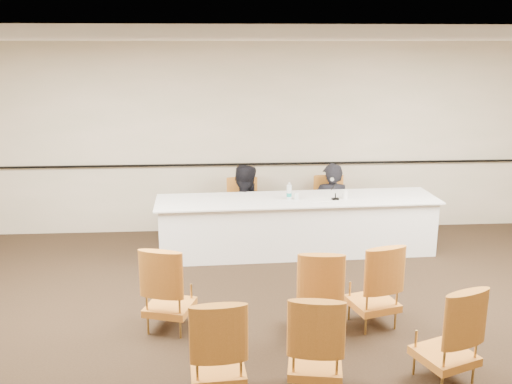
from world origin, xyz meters
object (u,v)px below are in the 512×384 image
(aud_chair_front_right, at_px, (373,284))
(aud_chair_back_mid, at_px, (316,342))
(panelist_main_chair, at_px, (331,208))
(panelist_main, at_px, (331,214))
(drinking_glass, at_px, (296,196))
(panelist_second_chair, at_px, (243,211))
(water_bottle, at_px, (289,191))
(aud_chair_back_left, at_px, (217,346))
(coffee_cup, at_px, (345,194))
(panelist_second, at_px, (243,217))
(microphone, at_px, (336,190))
(aud_chair_back_right, at_px, (446,333))
(aud_chair_front_left, at_px, (169,287))
(panel_table, at_px, (297,225))
(aud_chair_front_mid, at_px, (319,291))

(aud_chair_front_right, bearing_deg, aud_chair_back_mid, -140.91)
(aud_chair_back_mid, bearing_deg, panelist_main_chair, 86.96)
(panelist_main, height_order, drinking_glass, panelist_main)
(panelist_second_chair, distance_m, water_bottle, 0.98)
(drinking_glass, distance_m, aud_chair_back_left, 3.61)
(panelist_main, bearing_deg, coffee_cup, 98.63)
(water_bottle, xyz_separation_m, drinking_glass, (0.10, -0.01, -0.07))
(panelist_second, height_order, microphone, panelist_second)
(aud_chair_back_left, bearing_deg, coffee_cup, 57.20)
(panelist_main_chair, distance_m, aud_chair_back_right, 3.97)
(panelist_second, bearing_deg, microphone, 160.57)
(microphone, xyz_separation_m, aud_chair_front_left, (-2.20, -2.11, -0.48))
(panelist_second_chair, bearing_deg, aud_chair_back_left, -97.94)
(water_bottle, bearing_deg, panelist_main_chair, 41.05)
(water_bottle, distance_m, coffee_cup, 0.80)
(panelist_second_chair, xyz_separation_m, aud_chair_front_right, (1.26, -2.83, 0.00))
(water_bottle, bearing_deg, panelist_main, 41.05)
(panelist_main, height_order, aud_chair_front_left, panelist_main)
(coffee_cup, xyz_separation_m, aud_chair_back_mid, (-0.99, -3.37, -0.40))
(panelist_main, bearing_deg, panel_table, 48.28)
(panelist_second_chair, height_order, aud_chair_back_left, same)
(coffee_cup, height_order, aud_chair_back_mid, aud_chair_back_mid)
(coffee_cup, xyz_separation_m, aud_chair_front_left, (-2.34, -2.14, -0.40))
(water_bottle, xyz_separation_m, aud_chair_back_mid, (-0.19, -3.40, -0.46))
(aud_chair_front_left, distance_m, aud_chair_back_right, 2.79)
(panelist_main, relative_size, aud_chair_front_right, 1.72)
(aud_chair_front_left, bearing_deg, water_bottle, 71.68)
(water_bottle, height_order, aud_chair_front_mid, water_bottle)
(aud_chair_front_left, height_order, aud_chair_back_mid, same)
(aud_chair_front_left, bearing_deg, panel_table, 69.99)
(panelist_second_chair, height_order, aud_chair_back_right, same)
(aud_chair_front_left, xyz_separation_m, aud_chair_front_right, (2.18, -0.06, 0.00))
(drinking_glass, distance_m, coffee_cup, 0.70)
(water_bottle, distance_m, aud_chair_back_left, 3.60)
(coffee_cup, bearing_deg, panelist_main_chair, 95.07)
(drinking_glass, bearing_deg, coffee_cup, -1.43)
(microphone, xyz_separation_m, aud_chair_front_mid, (-0.63, -2.31, -0.48))
(coffee_cup, bearing_deg, panelist_second_chair, 156.32)
(aud_chair_front_right, bearing_deg, water_bottle, 90.24)
(panel_table, relative_size, aud_chair_back_mid, 4.24)
(aud_chair_front_mid, bearing_deg, aud_chair_front_left, 179.64)
(panelist_second, xyz_separation_m, coffee_cup, (1.43, -0.63, 0.49))
(panel_table, distance_m, drinking_glass, 0.46)
(panelist_second, bearing_deg, aud_chair_back_right, 120.10)
(microphone, height_order, aud_chair_front_left, microphone)
(panel_table, relative_size, aud_chair_front_left, 4.24)
(microphone, bearing_deg, aud_chair_front_mid, -113.64)
(panelist_main_chair, distance_m, aud_chair_back_mid, 4.15)
(aud_chair_front_right, xyz_separation_m, aud_chair_back_right, (0.36, -1.09, 0.00))
(aud_chair_back_left, height_order, aud_chair_back_mid, same)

